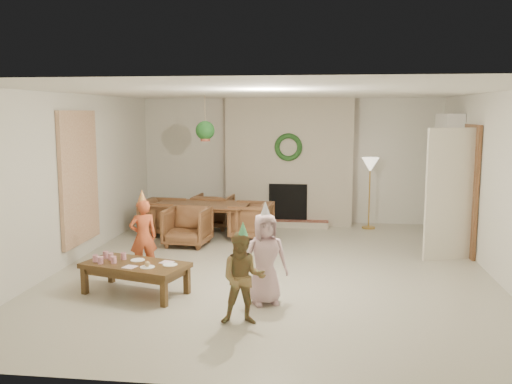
% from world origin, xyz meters
% --- Properties ---
extents(floor, '(7.00, 7.00, 0.00)m').
position_xyz_m(floor, '(0.00, 0.00, 0.00)').
color(floor, '#B7B29E').
rests_on(floor, ground).
extents(ceiling, '(7.00, 7.00, 0.00)m').
position_xyz_m(ceiling, '(0.00, 0.00, 2.50)').
color(ceiling, white).
rests_on(ceiling, wall_back).
extents(wall_back, '(7.00, 0.00, 7.00)m').
position_xyz_m(wall_back, '(0.00, 3.50, 1.25)').
color(wall_back, silver).
rests_on(wall_back, floor).
extents(wall_front, '(7.00, 0.00, 7.00)m').
position_xyz_m(wall_front, '(0.00, -3.50, 1.25)').
color(wall_front, silver).
rests_on(wall_front, floor).
extents(wall_left, '(0.00, 7.00, 7.00)m').
position_xyz_m(wall_left, '(-3.00, 0.00, 1.25)').
color(wall_left, silver).
rests_on(wall_left, floor).
extents(wall_right, '(0.00, 7.00, 7.00)m').
position_xyz_m(wall_right, '(3.00, 0.00, 1.25)').
color(wall_right, silver).
rests_on(wall_right, floor).
extents(fireplace_mass, '(2.50, 0.40, 2.50)m').
position_xyz_m(fireplace_mass, '(0.00, 3.30, 1.25)').
color(fireplace_mass, maroon).
rests_on(fireplace_mass, floor).
extents(fireplace_hearth, '(1.60, 0.30, 0.12)m').
position_xyz_m(fireplace_hearth, '(0.00, 2.95, 0.06)').
color(fireplace_hearth, maroon).
rests_on(fireplace_hearth, floor).
extents(fireplace_firebox, '(0.75, 0.12, 0.75)m').
position_xyz_m(fireplace_firebox, '(0.00, 3.12, 0.45)').
color(fireplace_firebox, black).
rests_on(fireplace_firebox, floor).
extents(fireplace_wreath, '(0.54, 0.10, 0.54)m').
position_xyz_m(fireplace_wreath, '(0.00, 3.07, 1.55)').
color(fireplace_wreath, '#184119').
rests_on(fireplace_wreath, fireplace_mass).
extents(floor_lamp_base, '(0.26, 0.26, 0.03)m').
position_xyz_m(floor_lamp_base, '(1.57, 3.00, 0.01)').
color(floor_lamp_base, gold).
rests_on(floor_lamp_base, floor).
extents(floor_lamp_post, '(0.03, 0.03, 1.23)m').
position_xyz_m(floor_lamp_post, '(1.57, 3.00, 0.64)').
color(floor_lamp_post, gold).
rests_on(floor_lamp_post, floor).
extents(floor_lamp_shade, '(0.33, 0.33, 0.27)m').
position_xyz_m(floor_lamp_shade, '(1.57, 3.00, 1.23)').
color(floor_lamp_shade, beige).
rests_on(floor_lamp_shade, floor_lamp_post).
extents(bookshelf_carcass, '(0.30, 1.00, 2.20)m').
position_xyz_m(bookshelf_carcass, '(2.84, 2.30, 1.10)').
color(bookshelf_carcass, white).
rests_on(bookshelf_carcass, floor).
extents(bookshelf_shelf_a, '(0.30, 0.92, 0.03)m').
position_xyz_m(bookshelf_shelf_a, '(2.82, 2.30, 0.45)').
color(bookshelf_shelf_a, white).
rests_on(bookshelf_shelf_a, bookshelf_carcass).
extents(bookshelf_shelf_b, '(0.30, 0.92, 0.03)m').
position_xyz_m(bookshelf_shelf_b, '(2.82, 2.30, 0.85)').
color(bookshelf_shelf_b, white).
rests_on(bookshelf_shelf_b, bookshelf_carcass).
extents(bookshelf_shelf_c, '(0.30, 0.92, 0.03)m').
position_xyz_m(bookshelf_shelf_c, '(2.82, 2.30, 1.25)').
color(bookshelf_shelf_c, white).
rests_on(bookshelf_shelf_c, bookshelf_carcass).
extents(bookshelf_shelf_d, '(0.30, 0.92, 0.03)m').
position_xyz_m(bookshelf_shelf_d, '(2.82, 2.30, 1.65)').
color(bookshelf_shelf_d, white).
rests_on(bookshelf_shelf_d, bookshelf_carcass).
extents(books_row_lower, '(0.20, 0.40, 0.24)m').
position_xyz_m(books_row_lower, '(2.80, 2.15, 0.59)').
color(books_row_lower, '#B13720').
rests_on(books_row_lower, bookshelf_shelf_a).
extents(books_row_mid, '(0.20, 0.44, 0.24)m').
position_xyz_m(books_row_mid, '(2.80, 2.35, 0.99)').
color(books_row_mid, '#275790').
rests_on(books_row_mid, bookshelf_shelf_b).
extents(books_row_upper, '(0.20, 0.36, 0.22)m').
position_xyz_m(books_row_upper, '(2.80, 2.20, 1.38)').
color(books_row_upper, gold).
rests_on(books_row_upper, bookshelf_shelf_c).
extents(door_frame, '(0.05, 0.86, 2.04)m').
position_xyz_m(door_frame, '(2.96, 1.20, 1.02)').
color(door_frame, brown).
rests_on(door_frame, floor).
extents(door_leaf, '(0.77, 0.32, 2.00)m').
position_xyz_m(door_leaf, '(2.58, 0.82, 1.00)').
color(door_leaf, beige).
rests_on(door_leaf, floor).
extents(curtain_panel, '(0.06, 1.20, 2.00)m').
position_xyz_m(curtain_panel, '(-2.96, 0.20, 1.25)').
color(curtain_panel, beige).
rests_on(curtain_panel, wall_left).
extents(dining_table, '(1.76, 1.09, 0.59)m').
position_xyz_m(dining_table, '(-1.49, 1.93, 0.30)').
color(dining_table, brown).
rests_on(dining_table, floor).
extents(dining_chair_near, '(0.76, 0.78, 0.65)m').
position_xyz_m(dining_chair_near, '(-1.56, 1.20, 0.33)').
color(dining_chair_near, brown).
rests_on(dining_chair_near, floor).
extents(dining_chair_far, '(0.76, 0.78, 0.65)m').
position_xyz_m(dining_chair_far, '(-1.42, 2.67, 0.33)').
color(dining_chair_far, brown).
rests_on(dining_chair_far, floor).
extents(dining_chair_left, '(0.78, 0.76, 0.65)m').
position_xyz_m(dining_chair_left, '(-2.22, 2.00, 0.33)').
color(dining_chair_left, brown).
rests_on(dining_chair_left, floor).
extents(dining_chair_right, '(0.78, 0.76, 0.65)m').
position_xyz_m(dining_chair_right, '(-0.57, 1.85, 0.33)').
color(dining_chair_right, brown).
rests_on(dining_chair_right, floor).
extents(hanging_plant_cord, '(0.01, 0.01, 0.70)m').
position_xyz_m(hanging_plant_cord, '(-1.30, 1.50, 2.15)').
color(hanging_plant_cord, tan).
rests_on(hanging_plant_cord, ceiling).
extents(hanging_plant_pot, '(0.16, 0.16, 0.12)m').
position_xyz_m(hanging_plant_pot, '(-1.30, 1.50, 1.80)').
color(hanging_plant_pot, brown).
rests_on(hanging_plant_pot, hanging_plant_cord).
extents(hanging_plant_foliage, '(0.32, 0.32, 0.32)m').
position_xyz_m(hanging_plant_foliage, '(-1.30, 1.50, 1.92)').
color(hanging_plant_foliage, '#194C1D').
rests_on(hanging_plant_foliage, hanging_plant_pot).
extents(coffee_table_top, '(1.40, 0.97, 0.06)m').
position_xyz_m(coffee_table_top, '(-1.58, -1.31, 0.36)').
color(coffee_table_top, '#4F371A').
rests_on(coffee_table_top, floor).
extents(coffee_table_apron, '(1.27, 0.85, 0.08)m').
position_xyz_m(coffee_table_apron, '(-1.58, -1.31, 0.29)').
color(coffee_table_apron, '#4F371A').
rests_on(coffee_table_apron, floor).
extents(coffee_leg_fl, '(0.08, 0.08, 0.33)m').
position_xyz_m(coffee_leg_fl, '(-2.21, -1.39, 0.17)').
color(coffee_leg_fl, '#4F371A').
rests_on(coffee_leg_fl, floor).
extents(coffee_leg_fr, '(0.08, 0.08, 0.33)m').
position_xyz_m(coffee_leg_fr, '(-1.10, -1.72, 0.17)').
color(coffee_leg_fr, '#4F371A').
rests_on(coffee_leg_fr, floor).
extents(coffee_leg_bl, '(0.08, 0.08, 0.33)m').
position_xyz_m(coffee_leg_bl, '(-2.06, -0.90, 0.17)').
color(coffee_leg_bl, '#4F371A').
rests_on(coffee_leg_bl, floor).
extents(coffee_leg_br, '(0.08, 0.08, 0.33)m').
position_xyz_m(coffee_leg_br, '(-0.96, -1.22, 0.17)').
color(coffee_leg_br, '#4F371A').
rests_on(coffee_leg_br, floor).
extents(cup_a, '(0.08, 0.08, 0.09)m').
position_xyz_m(cup_a, '(-2.09, -1.31, 0.43)').
color(cup_a, silver).
rests_on(cup_a, coffee_table_top).
extents(cup_b, '(0.08, 0.08, 0.09)m').
position_xyz_m(cup_b, '(-2.04, -1.12, 0.43)').
color(cup_b, silver).
rests_on(cup_b, coffee_table_top).
extents(cup_c, '(0.08, 0.08, 0.09)m').
position_xyz_m(cup_c, '(-1.99, -1.39, 0.43)').
color(cup_c, silver).
rests_on(cup_c, coffee_table_top).
extents(cup_d, '(0.08, 0.08, 0.09)m').
position_xyz_m(cup_d, '(-1.94, -1.20, 0.43)').
color(cup_d, silver).
rests_on(cup_d, coffee_table_top).
extents(cup_e, '(0.08, 0.08, 0.09)m').
position_xyz_m(cup_e, '(-1.84, -1.35, 0.43)').
color(cup_e, silver).
rests_on(cup_e, coffee_table_top).
extents(cup_f, '(0.08, 0.08, 0.09)m').
position_xyz_m(cup_f, '(-1.79, -1.17, 0.43)').
color(cup_f, silver).
rests_on(cup_f, coffee_table_top).
extents(plate_a, '(0.22, 0.22, 0.01)m').
position_xyz_m(plate_a, '(-1.60, -1.18, 0.39)').
color(plate_a, white).
rests_on(plate_a, coffee_table_top).
extents(plate_b, '(0.22, 0.22, 0.01)m').
position_xyz_m(plate_b, '(-1.38, -1.47, 0.39)').
color(plate_b, white).
rests_on(plate_b, coffee_table_top).
extents(plate_c, '(0.22, 0.22, 0.01)m').
position_xyz_m(plate_c, '(-1.13, -1.34, 0.39)').
color(plate_c, white).
rests_on(plate_c, coffee_table_top).
extents(food_scoop, '(0.08, 0.08, 0.07)m').
position_xyz_m(food_scoop, '(-1.38, -1.47, 0.43)').
color(food_scoop, tan).
rests_on(food_scoop, plate_b).
extents(napkin_left, '(0.18, 0.18, 0.01)m').
position_xyz_m(napkin_left, '(-1.59, -1.49, 0.39)').
color(napkin_left, '#EEAFC8').
rests_on(napkin_left, coffee_table_top).
extents(napkin_right, '(0.18, 0.18, 0.01)m').
position_xyz_m(napkin_right, '(-1.21, -1.24, 0.39)').
color(napkin_right, '#EEAFC8').
rests_on(napkin_right, coffee_table_top).
extents(child_red, '(0.45, 0.40, 1.04)m').
position_xyz_m(child_red, '(-1.77, -0.45, 0.52)').
color(child_red, '#BE4E28').
rests_on(child_red, floor).
extents(party_hat_red, '(0.16, 0.16, 0.20)m').
position_xyz_m(party_hat_red, '(-1.77, -0.45, 1.08)').
color(party_hat_red, gold).
rests_on(party_hat_red, child_red).
extents(child_plaid, '(0.52, 0.43, 0.99)m').
position_xyz_m(child_plaid, '(-0.12, -2.11, 0.50)').
color(child_plaid, brown).
rests_on(child_plaid, floor).
extents(party_hat_plaid, '(0.14, 0.14, 0.16)m').
position_xyz_m(party_hat_plaid, '(-0.12, -2.11, 1.03)').
color(party_hat_plaid, '#4BAF6D').
rests_on(party_hat_plaid, child_plaid).
extents(child_pink, '(0.62, 0.52, 1.08)m').
position_xyz_m(child_pink, '(0.04, -1.45, 0.54)').
color(child_pink, '#CAA1A9').
rests_on(child_pink, floor).
extents(party_hat_pink, '(0.17, 0.17, 0.19)m').
position_xyz_m(party_hat_pink, '(0.04, -1.45, 1.12)').
color(party_hat_pink, silver).
rests_on(party_hat_pink, child_pink).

